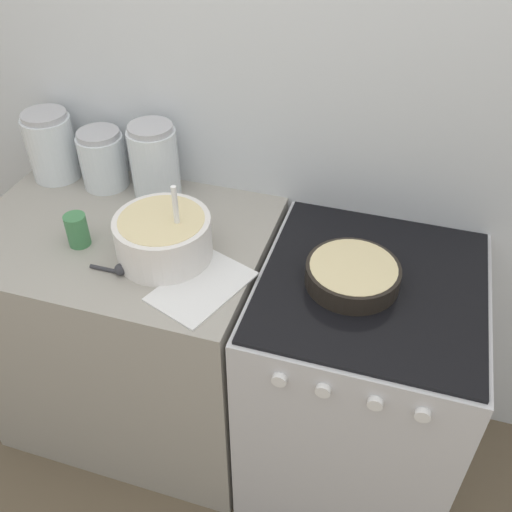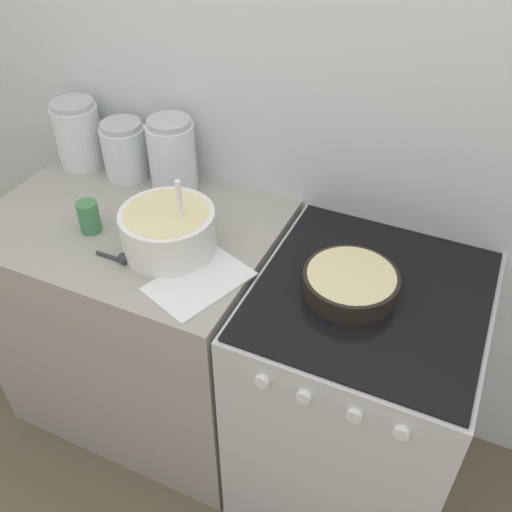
% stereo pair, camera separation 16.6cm
% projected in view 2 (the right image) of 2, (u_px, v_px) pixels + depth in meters
% --- Properties ---
extents(ground_plane, '(12.00, 12.00, 0.00)m').
position_uv_depth(ground_plane, '(220.00, 511.00, 2.06)').
color(ground_plane, brown).
extents(wall_back, '(4.92, 0.05, 2.40)m').
position_uv_depth(wall_back, '(310.00, 124.00, 1.81)').
color(wall_back, silver).
rests_on(wall_back, ground_plane).
extents(countertop_cabinet, '(0.96, 0.70, 0.92)m').
position_uv_depth(countertop_cabinet, '(145.00, 319.00, 2.17)').
color(countertop_cabinet, '#9E998E').
rests_on(countertop_cabinet, ground_plane).
extents(stove, '(0.66, 0.72, 0.92)m').
position_uv_depth(stove, '(354.00, 393.00, 1.91)').
color(stove, silver).
rests_on(stove, ground_plane).
extents(mixing_bowl, '(0.29, 0.29, 0.26)m').
position_uv_depth(mixing_bowl, '(168.00, 228.00, 1.72)').
color(mixing_bowl, white).
rests_on(mixing_bowl, countertop_cabinet).
extents(baking_pan, '(0.27, 0.27, 0.06)m').
position_uv_depth(baking_pan, '(351.00, 282.00, 1.59)').
color(baking_pan, black).
rests_on(baking_pan, stove).
extents(storage_jar_left, '(0.17, 0.17, 0.25)m').
position_uv_depth(storage_jar_left, '(79.00, 138.00, 2.10)').
color(storage_jar_left, silver).
rests_on(storage_jar_left, countertop_cabinet).
extents(storage_jar_middle, '(0.16, 0.16, 0.21)m').
position_uv_depth(storage_jar_middle, '(125.00, 153.00, 2.05)').
color(storage_jar_middle, silver).
rests_on(storage_jar_middle, countertop_cabinet).
extents(storage_jar_right, '(0.16, 0.16, 0.26)m').
position_uv_depth(storage_jar_right, '(173.00, 159.00, 1.97)').
color(storage_jar_right, silver).
rests_on(storage_jar_right, countertop_cabinet).
extents(tin_can, '(0.07, 0.07, 0.11)m').
position_uv_depth(tin_can, '(89.00, 217.00, 1.80)').
color(tin_can, '#3F7F4C').
rests_on(tin_can, countertop_cabinet).
extents(recipe_page, '(0.28, 0.34, 0.01)m').
position_uv_depth(recipe_page, '(199.00, 281.00, 1.64)').
color(recipe_page, white).
rests_on(recipe_page, countertop_cabinet).
extents(measuring_spoon, '(0.12, 0.04, 0.04)m').
position_uv_depth(measuring_spoon, '(120.00, 258.00, 1.71)').
color(measuring_spoon, '#333338').
rests_on(measuring_spoon, countertop_cabinet).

